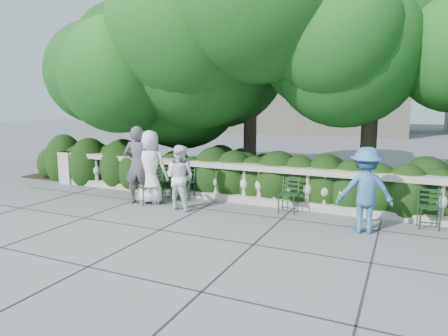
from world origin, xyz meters
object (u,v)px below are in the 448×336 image
at_px(chair_b, 152,197).
at_px(person_businessman, 150,167).
at_px(person_casual_man, 180,177).
at_px(chair_e, 429,231).
at_px(chair_f, 286,214).
at_px(person_older_blue, 365,190).
at_px(chair_a, 158,198).
at_px(chair_c, 179,202).
at_px(chair_weathered, 150,206).
at_px(person_woman_grey, 138,165).
at_px(chair_d, 182,201).

height_order(chair_b, person_businessman, person_businessman).
bearing_deg(person_casual_man, chair_e, -169.43).
relative_size(chair_f, person_casual_man, 0.54).
xyz_separation_m(chair_b, person_older_blue, (5.46, -0.66, 0.84)).
relative_size(chair_a, chair_c, 1.00).
bearing_deg(chair_f, chair_weathered, -168.65).
relative_size(chair_c, person_businessman, 0.45).
distance_m(chair_b, person_businessman, 1.10).
distance_m(chair_a, chair_e, 6.45).
xyz_separation_m(chair_f, person_casual_man, (-2.46, -0.60, 0.77)).
distance_m(chair_e, chair_f, 2.92).
height_order(chair_f, chair_weathered, same).
bearing_deg(person_older_blue, person_casual_man, -17.22).
xyz_separation_m(person_businessman, person_casual_man, (0.98, -0.17, -0.15)).
bearing_deg(chair_f, chair_c, -179.76).
distance_m(chair_b, person_woman_grey, 1.18).
bearing_deg(person_older_blue, chair_a, -24.39).
relative_size(chair_e, chair_weathered, 1.00).
distance_m(chair_d, chair_weathered, 0.91).
height_order(chair_c, person_woman_grey, person_woman_grey).
bearing_deg(chair_weathered, chair_c, -2.55).
relative_size(chair_d, person_older_blue, 0.50).
bearing_deg(chair_e, person_casual_man, 179.10).
height_order(chair_a, chair_weathered, same).
relative_size(chair_b, person_woman_grey, 0.43).
relative_size(chair_f, person_woman_grey, 0.43).
distance_m(chair_d, person_businessman, 1.23).
xyz_separation_m(chair_f, chair_weathered, (-3.29, -0.67, 0.00)).
distance_m(chair_weathered, person_casual_man, 1.14).
bearing_deg(chair_weathered, chair_e, -51.31).
relative_size(chair_e, person_older_blue, 0.50).
bearing_deg(chair_e, person_businessman, 176.50).
height_order(person_businessman, person_older_blue, person_businessman).
height_order(chair_b, chair_e, same).
bearing_deg(person_businessman, chair_d, -146.28).
bearing_deg(person_businessman, chair_weathered, 112.94).
relative_size(chair_b, person_older_blue, 0.50).
xyz_separation_m(chair_a, chair_b, (-0.21, 0.02, 0.00)).
bearing_deg(chair_weathered, chair_d, 1.94).
relative_size(chair_e, person_casual_man, 0.54).
bearing_deg(chair_d, chair_weathered, -118.22).
bearing_deg(chair_d, chair_e, 1.28).
distance_m(chair_e, person_casual_man, 5.47).
height_order(chair_b, chair_d, same).
bearing_deg(person_businessman, chair_b, -66.81).
xyz_separation_m(chair_f, person_older_blue, (1.72, -0.58, 0.84)).
bearing_deg(chair_b, person_older_blue, -19.97).
bearing_deg(person_older_blue, chair_d, -26.16).
relative_size(person_businessman, person_woman_grey, 0.94).
xyz_separation_m(chair_e, person_older_blue, (-1.20, -0.63, 0.84)).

